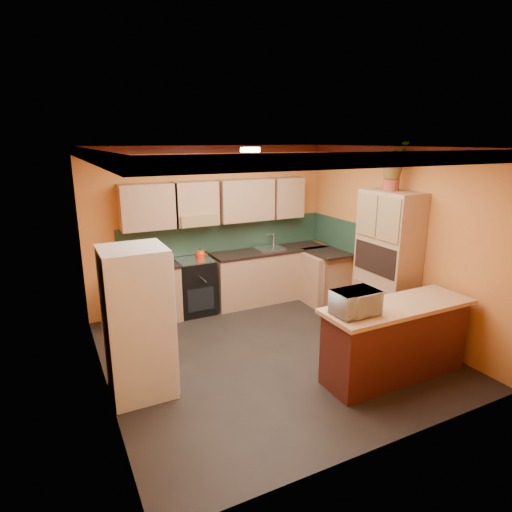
{
  "coord_description": "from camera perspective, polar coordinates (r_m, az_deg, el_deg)",
  "views": [
    {
      "loc": [
        -2.52,
        -4.62,
        2.78
      ],
      "look_at": [
        0.01,
        0.45,
        1.24
      ],
      "focal_mm": 30.0,
      "sensor_mm": 36.0,
      "label": 1
    }
  ],
  "objects": [
    {
      "name": "microwave",
      "position": [
        4.83,
        13.11,
        -6.05
      ],
      "size": [
        0.5,
        0.34,
        0.27
      ],
      "primitive_type": "imported",
      "rotation": [
        0.0,
        0.0,
        0.01
      ],
      "color": "white",
      "rests_on": "bar_top"
    },
    {
      "name": "sink",
      "position": [
        7.53,
        1.83,
        0.99
      ],
      "size": [
        0.48,
        0.4,
        0.03
      ],
      "primitive_type": "cube",
      "color": "silver",
      "rests_on": "countertop_back"
    },
    {
      "name": "pantry",
      "position": [
        6.5,
        17.07,
        -0.96
      ],
      "size": [
        0.48,
        0.9,
        2.1
      ],
      "primitive_type": "cube",
      "color": "#A87959",
      "rests_on": "ground"
    },
    {
      "name": "kettle",
      "position": [
        6.96,
        -7.44,
        0.23
      ],
      "size": [
        0.18,
        0.18,
        0.18
      ],
      "primitive_type": null,
      "rotation": [
        0.0,
        0.0,
        -0.03
      ],
      "color": "#BA260C",
      "rests_on": "stove"
    },
    {
      "name": "countertop_back",
      "position": [
        7.21,
        -3.61,
        0.04
      ],
      "size": [
        3.65,
        0.62,
        0.04
      ],
      "primitive_type": "cube",
      "color": "black",
      "rests_on": "base_cabinets_back"
    },
    {
      "name": "countertop_right",
      "position": [
        7.51,
        9.63,
        0.46
      ],
      "size": [
        0.62,
        0.8,
        0.04
      ],
      "primitive_type": "cube",
      "color": "black",
      "rests_on": "base_cabinets_right"
    },
    {
      "name": "breakfast_bar",
      "position": [
        5.48,
        18.04,
        -10.91
      ],
      "size": [
        1.8,
        0.55,
        0.88
      ],
      "primitive_type": "cube",
      "color": "#511A13",
      "rests_on": "ground"
    },
    {
      "name": "fridge",
      "position": [
        4.92,
        -15.52,
        -8.55
      ],
      "size": [
        0.68,
        0.66,
        1.7
      ],
      "primitive_type": "cube",
      "color": "white",
      "rests_on": "ground"
    },
    {
      "name": "fern_pot",
      "position": [
        6.33,
        17.56,
        9.04
      ],
      "size": [
        0.22,
        0.22,
        0.16
      ],
      "primitive_type": "cylinder",
      "color": "#983724",
      "rests_on": "pantry"
    },
    {
      "name": "stove",
      "position": [
        7.14,
        -8.18,
        -4.0
      ],
      "size": [
        0.58,
        0.58,
        0.91
      ],
      "primitive_type": "cube",
      "color": "black",
      "rests_on": "ground"
    },
    {
      "name": "room_shell",
      "position": [
        5.56,
        0.88,
        8.03
      ],
      "size": [
        4.24,
        4.24,
        2.72
      ],
      "color": "black",
      "rests_on": "ground"
    },
    {
      "name": "bar_top",
      "position": [
        5.3,
        18.45,
        -6.38
      ],
      "size": [
        1.9,
        0.65,
        0.05
      ],
      "primitive_type": "cube",
      "color": "tan",
      "rests_on": "breakfast_bar"
    },
    {
      "name": "base_cabinets_back",
      "position": [
        7.35,
        -3.55,
        -3.42
      ],
      "size": [
        3.65,
        0.6,
        0.88
      ],
      "primitive_type": "cube",
      "color": "#A87959",
      "rests_on": "ground"
    },
    {
      "name": "fern",
      "position": [
        6.3,
        17.8,
        12.05
      ],
      "size": [
        0.56,
        0.52,
        0.51
      ],
      "primitive_type": "imported",
      "rotation": [
        0.0,
        0.0,
        0.33
      ],
      "color": "#A87959",
      "rests_on": "fern_pot"
    },
    {
      "name": "base_cabinets_right",
      "position": [
        7.63,
        9.48,
        -2.88
      ],
      "size": [
        0.6,
        0.8,
        0.88
      ],
      "primitive_type": "cube",
      "color": "#A87959",
      "rests_on": "ground"
    }
  ]
}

